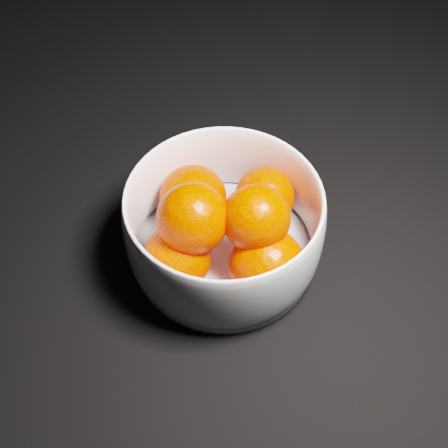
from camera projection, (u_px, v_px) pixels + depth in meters
name	position (u px, v px, depth m)	size (l,w,h in m)	color
bowl	(224.00, 227.00, 0.62)	(0.20, 0.20, 0.10)	white
orange_pile	(225.00, 227.00, 0.61)	(0.17, 0.18, 0.11)	#F53100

